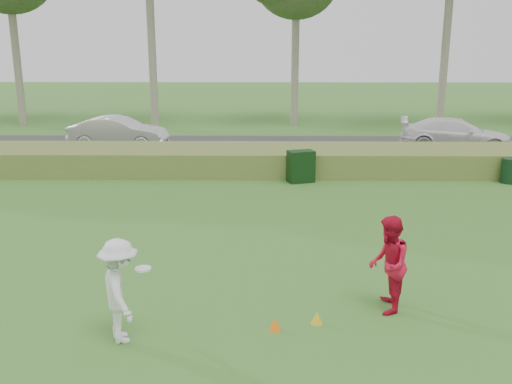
{
  "coord_description": "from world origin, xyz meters",
  "views": [
    {
      "loc": [
        0.17,
        -9.35,
        4.86
      ],
      "look_at": [
        0.0,
        4.0,
        1.3
      ],
      "focal_mm": 40.0,
      "sensor_mm": 36.0,
      "label": 1
    }
  ],
  "objects_px": {
    "trash_bin": "(510,171)",
    "utility_cabinet": "(301,166)",
    "cone_orange": "(275,324)",
    "car_right": "(456,134)",
    "cone_yellow": "(317,318)",
    "player_red": "(388,265)",
    "car_mid": "(119,133)",
    "player_white": "(120,291)"
  },
  "relations": [
    {
      "from": "trash_bin",
      "to": "utility_cabinet",
      "type": "bearing_deg",
      "value": 179.61
    },
    {
      "from": "cone_orange",
      "to": "cone_yellow",
      "type": "height_order",
      "value": "cone_yellow"
    },
    {
      "from": "player_red",
      "to": "utility_cabinet",
      "type": "relative_size",
      "value": 1.62
    },
    {
      "from": "player_white",
      "to": "cone_yellow",
      "type": "height_order",
      "value": "player_white"
    },
    {
      "from": "utility_cabinet",
      "to": "trash_bin",
      "type": "relative_size",
      "value": 1.28
    },
    {
      "from": "cone_orange",
      "to": "trash_bin",
      "type": "height_order",
      "value": "trash_bin"
    },
    {
      "from": "player_white",
      "to": "trash_bin",
      "type": "distance_m",
      "value": 15.57
    },
    {
      "from": "cone_orange",
      "to": "car_right",
      "type": "relative_size",
      "value": 0.05
    },
    {
      "from": "trash_bin",
      "to": "car_right",
      "type": "relative_size",
      "value": 0.18
    },
    {
      "from": "cone_yellow",
      "to": "utility_cabinet",
      "type": "height_order",
      "value": "utility_cabinet"
    },
    {
      "from": "car_mid",
      "to": "utility_cabinet",
      "type": "bearing_deg",
      "value": -122.9
    },
    {
      "from": "player_red",
      "to": "cone_orange",
      "type": "bearing_deg",
      "value": -59.37
    },
    {
      "from": "car_mid",
      "to": "car_right",
      "type": "relative_size",
      "value": 0.9
    },
    {
      "from": "cone_orange",
      "to": "trash_bin",
      "type": "bearing_deg",
      "value": 51.65
    },
    {
      "from": "player_white",
      "to": "utility_cabinet",
      "type": "xyz_separation_m",
      "value": [
        3.67,
        11.07,
        -0.32
      ]
    },
    {
      "from": "cone_yellow",
      "to": "player_white",
      "type": "bearing_deg",
      "value": -169.73
    },
    {
      "from": "trash_bin",
      "to": "car_right",
      "type": "bearing_deg",
      "value": 89.91
    },
    {
      "from": "cone_orange",
      "to": "trash_bin",
      "type": "xyz_separation_m",
      "value": [
        8.44,
        10.67,
        0.32
      ]
    },
    {
      "from": "cone_yellow",
      "to": "trash_bin",
      "type": "xyz_separation_m",
      "value": [
        7.69,
        10.42,
        0.32
      ]
    },
    {
      "from": "utility_cabinet",
      "to": "car_right",
      "type": "bearing_deg",
      "value": 20.91
    },
    {
      "from": "cone_orange",
      "to": "car_mid",
      "type": "relative_size",
      "value": 0.05
    },
    {
      "from": "utility_cabinet",
      "to": "car_mid",
      "type": "xyz_separation_m",
      "value": [
        -7.94,
        6.06,
        0.23
      ]
    },
    {
      "from": "player_white",
      "to": "player_red",
      "type": "distance_m",
      "value": 4.77
    },
    {
      "from": "trash_bin",
      "to": "car_mid",
      "type": "distance_m",
      "value": 16.44
    },
    {
      "from": "cone_yellow",
      "to": "utility_cabinet",
      "type": "distance_m",
      "value": 10.48
    },
    {
      "from": "player_red",
      "to": "cone_yellow",
      "type": "height_order",
      "value": "player_red"
    },
    {
      "from": "player_red",
      "to": "utility_cabinet",
      "type": "bearing_deg",
      "value": -164.55
    },
    {
      "from": "cone_orange",
      "to": "player_white",
      "type": "bearing_deg",
      "value": -172.25
    },
    {
      "from": "cone_orange",
      "to": "cone_yellow",
      "type": "distance_m",
      "value": 0.79
    },
    {
      "from": "cone_orange",
      "to": "car_mid",
      "type": "height_order",
      "value": "car_mid"
    },
    {
      "from": "car_right",
      "to": "cone_orange",
      "type": "bearing_deg",
      "value": 166.73
    },
    {
      "from": "player_white",
      "to": "utility_cabinet",
      "type": "relative_size",
      "value": 1.58
    },
    {
      "from": "cone_orange",
      "to": "player_red",
      "type": "bearing_deg",
      "value": 20.72
    },
    {
      "from": "trash_bin",
      "to": "car_right",
      "type": "distance_m",
      "value": 5.94
    },
    {
      "from": "cone_yellow",
      "to": "car_right",
      "type": "xyz_separation_m",
      "value": [
        7.7,
        16.35,
        0.65
      ]
    },
    {
      "from": "player_white",
      "to": "player_red",
      "type": "relative_size",
      "value": 0.97
    },
    {
      "from": "cone_yellow",
      "to": "car_right",
      "type": "distance_m",
      "value": 18.08
    },
    {
      "from": "player_white",
      "to": "trash_bin",
      "type": "xyz_separation_m",
      "value": [
        11.0,
        11.02,
        -0.45
      ]
    },
    {
      "from": "player_white",
      "to": "car_mid",
      "type": "bearing_deg",
      "value": -10.06
    },
    {
      "from": "cone_orange",
      "to": "car_mid",
      "type": "xyz_separation_m",
      "value": [
        -6.82,
        16.78,
        0.67
      ]
    },
    {
      "from": "cone_yellow",
      "to": "car_mid",
      "type": "height_order",
      "value": "car_mid"
    },
    {
      "from": "player_red",
      "to": "car_mid",
      "type": "bearing_deg",
      "value": -140.99
    }
  ]
}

